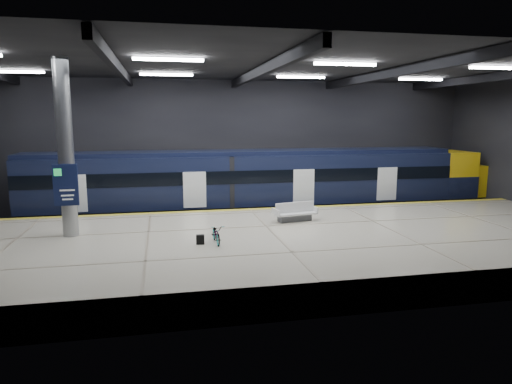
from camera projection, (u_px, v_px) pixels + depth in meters
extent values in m
plane|color=black|center=(262.00, 244.00, 20.92)|extent=(30.00, 30.00, 0.00)
cube|color=black|center=(234.00, 147.00, 28.02)|extent=(30.00, 0.10, 8.00)
cube|color=black|center=(324.00, 181.00, 12.55)|extent=(30.00, 0.10, 8.00)
cube|color=black|center=(262.00, 65.00, 19.65)|extent=(30.00, 16.00, 0.10)
cube|color=black|center=(118.00, 68.00, 18.49)|extent=(0.25, 16.00, 0.40)
cube|color=black|center=(262.00, 71.00, 19.69)|extent=(0.25, 16.00, 0.40)
cube|color=black|center=(390.00, 74.00, 20.89)|extent=(0.25, 16.00, 0.40)
cube|color=black|center=(503.00, 76.00, 22.09)|extent=(0.25, 16.00, 0.40)
cube|color=white|center=(168.00, 59.00, 16.93)|extent=(2.60, 0.18, 0.10)
cube|color=white|center=(345.00, 64.00, 18.33)|extent=(2.60, 0.18, 0.10)
cube|color=white|center=(497.00, 68.00, 19.74)|extent=(2.60, 0.18, 0.10)
cube|color=white|center=(14.00, 72.00, 21.33)|extent=(2.60, 0.18, 0.10)
cube|color=white|center=(166.00, 75.00, 22.73)|extent=(2.60, 0.18, 0.10)
cube|color=white|center=(301.00, 77.00, 24.14)|extent=(2.60, 0.18, 0.10)
cube|color=white|center=(421.00, 79.00, 25.54)|extent=(2.60, 0.18, 0.10)
cube|color=beige|center=(275.00, 248.00, 18.42)|extent=(30.00, 11.00, 1.10)
cube|color=gold|center=(250.00, 209.00, 23.41)|extent=(30.00, 0.40, 0.01)
cube|color=gray|center=(243.00, 220.00, 25.53)|extent=(30.00, 0.08, 0.16)
cube|color=gray|center=(239.00, 215.00, 26.92)|extent=(30.00, 0.08, 0.16)
cube|color=black|center=(246.00, 209.00, 26.21)|extent=(24.00, 2.58, 0.80)
cube|color=black|center=(246.00, 179.00, 25.93)|extent=(24.00, 2.80, 2.75)
cube|color=black|center=(246.00, 152.00, 25.69)|extent=(24.00, 2.30, 0.24)
cube|color=black|center=(250.00, 177.00, 24.52)|extent=(24.00, 0.04, 0.70)
cube|color=white|center=(304.00, 186.00, 25.21)|extent=(1.20, 0.05, 1.90)
cube|color=yellow|center=(450.00, 173.00, 28.53)|extent=(2.00, 2.80, 2.75)
ellipsoid|color=yellow|center=(486.00, 180.00, 29.12)|extent=(3.60, 2.52, 1.90)
cube|color=black|center=(454.00, 170.00, 28.56)|extent=(1.60, 2.38, 0.80)
cube|color=#595B60|center=(295.00, 218.00, 20.74)|extent=(1.59, 0.75, 0.29)
cube|color=silver|center=(295.00, 213.00, 20.70)|extent=(2.02, 1.14, 0.08)
cube|color=silver|center=(295.00, 207.00, 20.66)|extent=(1.89, 0.42, 0.48)
cube|color=silver|center=(276.00, 212.00, 20.33)|extent=(0.20, 0.81, 0.29)
cube|color=silver|center=(313.00, 209.00, 21.04)|extent=(0.20, 0.81, 0.29)
imported|color=#99999E|center=(216.00, 234.00, 17.01)|extent=(0.55, 1.39, 0.72)
cube|color=black|center=(200.00, 239.00, 16.92)|extent=(0.32, 0.21, 0.35)
cylinder|color=#9EA0A5|center=(66.00, 149.00, 17.63)|extent=(0.60, 0.60, 6.90)
cube|color=#11193E|center=(66.00, 185.00, 17.44)|extent=(0.90, 0.12, 1.60)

